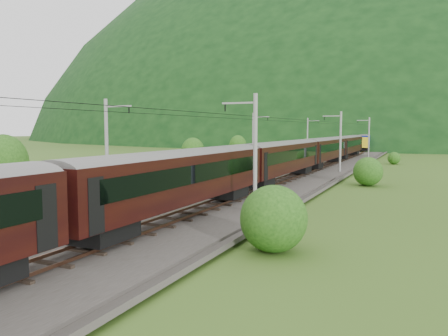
% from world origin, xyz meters
% --- Properties ---
extents(ground, '(600.00, 600.00, 0.00)m').
position_xyz_m(ground, '(0.00, 0.00, 0.00)').
color(ground, '#37541A').
rests_on(ground, ground).
extents(railbed, '(14.00, 220.00, 0.30)m').
position_xyz_m(railbed, '(0.00, 10.00, 0.15)').
color(railbed, '#38332D').
rests_on(railbed, ground).
extents(track_left, '(2.40, 220.00, 0.27)m').
position_xyz_m(track_left, '(-2.40, 10.00, 0.37)').
color(track_left, '#543324').
rests_on(track_left, railbed).
extents(track_right, '(2.40, 220.00, 0.27)m').
position_xyz_m(track_right, '(2.40, 10.00, 0.37)').
color(track_right, '#543324').
rests_on(track_right, railbed).
extents(catenary_left, '(2.54, 192.28, 8.00)m').
position_xyz_m(catenary_left, '(-6.12, 32.00, 4.50)').
color(catenary_left, gray).
rests_on(catenary_left, railbed).
extents(catenary_right, '(2.54, 192.28, 8.00)m').
position_xyz_m(catenary_right, '(6.12, 32.00, 4.50)').
color(catenary_right, gray).
rests_on(catenary_right, railbed).
extents(overhead_wires, '(4.83, 198.00, 0.03)m').
position_xyz_m(overhead_wires, '(0.00, 10.00, 7.10)').
color(overhead_wires, black).
rests_on(overhead_wires, ground).
extents(mountain_main, '(504.00, 360.00, 244.00)m').
position_xyz_m(mountain_main, '(0.00, 260.00, 0.00)').
color(mountain_main, black).
rests_on(mountain_main, ground).
extents(mountain_ridge, '(336.00, 280.00, 132.00)m').
position_xyz_m(mountain_ridge, '(-120.00, 300.00, 0.00)').
color(mountain_ridge, black).
rests_on(mountain_ridge, ground).
extents(train, '(2.89, 137.08, 5.02)m').
position_xyz_m(train, '(2.40, 29.33, 3.44)').
color(train, black).
rests_on(train, ground).
extents(hazard_post_near, '(0.18, 0.18, 1.66)m').
position_xyz_m(hazard_post_near, '(-0.46, 37.16, 1.13)').
color(hazard_post_near, red).
rests_on(hazard_post_near, railbed).
extents(hazard_post_far, '(0.18, 0.18, 1.65)m').
position_xyz_m(hazard_post_far, '(0.64, 22.93, 1.13)').
color(hazard_post_far, red).
rests_on(hazard_post_far, railbed).
extents(signal, '(0.27, 0.27, 2.44)m').
position_xyz_m(signal, '(-4.90, 64.56, 1.73)').
color(signal, black).
rests_on(signal, railbed).
extents(vegetation_left, '(9.93, 143.96, 5.66)m').
position_xyz_m(vegetation_left, '(-13.51, 16.08, 2.22)').
color(vegetation_left, '#1B4412').
rests_on(vegetation_left, ground).
extents(vegetation_right, '(5.49, 91.55, 2.95)m').
position_xyz_m(vegetation_right, '(10.88, 4.39, 1.32)').
color(vegetation_right, '#1B4412').
rests_on(vegetation_right, ground).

